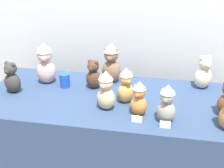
% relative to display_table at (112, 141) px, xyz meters
% --- Properties ---
extents(wall_back, '(7.00, 0.08, 2.60)m').
position_rel_display_table_xyz_m(wall_back, '(0.00, 0.66, 0.91)').
color(wall_back, silver).
rests_on(wall_back, ground_plane).
extents(display_table, '(1.91, 0.82, 0.79)m').
position_rel_display_table_xyz_m(display_table, '(0.00, 0.00, 0.00)').
color(display_table, navy).
rests_on(display_table, ground_plane).
extents(teddy_bear_ginger, '(0.13, 0.12, 0.25)m').
position_rel_display_table_xyz_m(teddy_bear_ginger, '(0.22, -0.19, 0.52)').
color(teddy_bear_ginger, '#D17F3D').
rests_on(teddy_bear_ginger, display_table).
extents(teddy_bear_cream, '(0.18, 0.17, 0.27)m').
position_rel_display_table_xyz_m(teddy_bear_cream, '(0.67, 0.30, 0.52)').
color(teddy_bear_cream, beige).
rests_on(teddy_bear_cream, display_table).
extents(teddy_bear_cocoa, '(0.14, 0.13, 0.24)m').
position_rel_display_table_xyz_m(teddy_bear_cocoa, '(-0.17, 0.14, 0.50)').
color(teddy_bear_cocoa, '#4C3323').
rests_on(teddy_bear_cocoa, display_table).
extents(teddy_bear_charcoal, '(0.15, 0.14, 0.25)m').
position_rel_display_table_xyz_m(teddy_bear_charcoal, '(-0.77, -0.03, 0.51)').
color(teddy_bear_charcoal, '#383533').
rests_on(teddy_bear_charcoal, display_table).
extents(teddy_bear_blush, '(0.18, 0.16, 0.34)m').
position_rel_display_table_xyz_m(teddy_bear_blush, '(-0.57, 0.17, 0.56)').
color(teddy_bear_blush, beige).
rests_on(teddy_bear_blush, display_table).
extents(teddy_bear_ash, '(0.15, 0.14, 0.27)m').
position_rel_display_table_xyz_m(teddy_bear_ash, '(0.40, -0.24, 0.53)').
color(teddy_bear_ash, gray).
rests_on(teddy_bear_ash, display_table).
extents(teddy_bear_honey, '(0.16, 0.15, 0.27)m').
position_rel_display_table_xyz_m(teddy_bear_honey, '(0.11, -0.03, 0.53)').
color(teddy_bear_honey, tan).
rests_on(teddy_bear_honey, display_table).
extents(teddy_bear_mocha, '(0.16, 0.14, 0.34)m').
position_rel_display_table_xyz_m(teddy_bear_mocha, '(-0.06, 0.28, 0.56)').
color(teddy_bear_mocha, '#7F6047').
rests_on(teddy_bear_mocha, display_table).
extents(teddy_bear_sand, '(0.16, 0.14, 0.29)m').
position_rel_display_table_xyz_m(teddy_bear_sand, '(-0.02, -0.15, 0.54)').
color(teddy_bear_sand, '#CCB78E').
rests_on(teddy_bear_sand, display_table).
extents(party_cup_blue, '(0.08, 0.08, 0.11)m').
position_rel_display_table_xyz_m(party_cup_blue, '(-0.40, 0.12, 0.45)').
color(party_cup_blue, blue).
rests_on(party_cup_blue, display_table).
extents(name_card_front_left, '(0.07, 0.01, 0.05)m').
position_rel_display_table_xyz_m(name_card_front_left, '(0.40, -0.32, 0.42)').
color(name_card_front_left, white).
rests_on(name_card_front_left, display_table).
extents(name_card_front_middle, '(0.07, 0.01, 0.05)m').
position_rel_display_table_xyz_m(name_card_front_middle, '(0.22, -0.29, 0.42)').
color(name_card_front_middle, white).
rests_on(name_card_front_middle, display_table).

